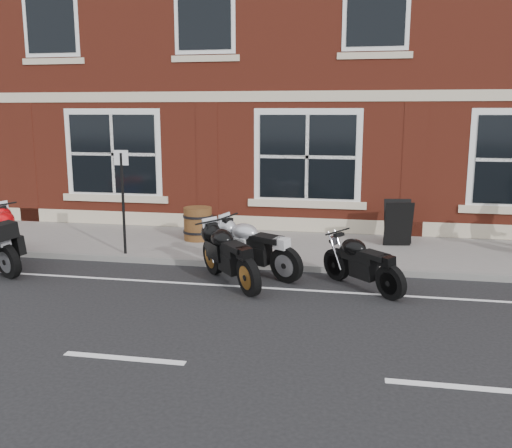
{
  "coord_description": "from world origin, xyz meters",
  "views": [
    {
      "loc": [
        2.89,
        -9.25,
        3.04
      ],
      "look_at": [
        0.8,
        1.6,
        0.86
      ],
      "focal_mm": 40.0,
      "sensor_mm": 36.0,
      "label": 1
    }
  ],
  "objects_px": {
    "moto_sport_black": "(230,253)",
    "moto_sport_silver": "(254,245)",
    "barrel_planter": "(198,224)",
    "a_board_sign": "(398,223)",
    "moto_sport_red": "(11,233)",
    "parking_sign": "(123,195)",
    "moto_naked_black": "(362,261)"
  },
  "relations": [
    {
      "from": "moto_sport_black",
      "to": "a_board_sign",
      "type": "relative_size",
      "value": 1.77
    },
    {
      "from": "moto_sport_silver",
      "to": "parking_sign",
      "type": "distance_m",
      "value": 3.04
    },
    {
      "from": "moto_sport_black",
      "to": "moto_sport_silver",
      "type": "bearing_deg",
      "value": 26.47
    },
    {
      "from": "a_board_sign",
      "to": "moto_sport_black",
      "type": "bearing_deg",
      "value": -143.88
    },
    {
      "from": "moto_sport_silver",
      "to": "a_board_sign",
      "type": "relative_size",
      "value": 1.94
    },
    {
      "from": "moto_sport_red",
      "to": "moto_naked_black",
      "type": "bearing_deg",
      "value": -43.24
    },
    {
      "from": "moto_sport_red",
      "to": "moto_sport_silver",
      "type": "distance_m",
      "value": 5.1
    },
    {
      "from": "moto_sport_black",
      "to": "moto_naked_black",
      "type": "relative_size",
      "value": 1.2
    },
    {
      "from": "moto_sport_silver",
      "to": "a_board_sign",
      "type": "height_order",
      "value": "a_board_sign"
    },
    {
      "from": "moto_sport_black",
      "to": "moto_sport_silver",
      "type": "height_order",
      "value": "moto_sport_silver"
    },
    {
      "from": "moto_sport_black",
      "to": "barrel_planter",
      "type": "height_order",
      "value": "moto_sport_black"
    },
    {
      "from": "moto_sport_silver",
      "to": "moto_naked_black",
      "type": "height_order",
      "value": "moto_sport_silver"
    },
    {
      "from": "moto_sport_silver",
      "to": "a_board_sign",
      "type": "xyz_separation_m",
      "value": [
        2.77,
        2.49,
        0.06
      ]
    },
    {
      "from": "moto_sport_black",
      "to": "a_board_sign",
      "type": "xyz_separation_m",
      "value": [
        3.07,
        3.14,
        0.06
      ]
    },
    {
      "from": "moto_sport_silver",
      "to": "parking_sign",
      "type": "bearing_deg",
      "value": 108.14
    },
    {
      "from": "a_board_sign",
      "to": "parking_sign",
      "type": "height_order",
      "value": "parking_sign"
    },
    {
      "from": "moto_sport_red",
      "to": "parking_sign",
      "type": "bearing_deg",
      "value": -24.08
    },
    {
      "from": "moto_sport_red",
      "to": "parking_sign",
      "type": "relative_size",
      "value": 0.86
    },
    {
      "from": "moto_naked_black",
      "to": "barrel_planter",
      "type": "height_order",
      "value": "barrel_planter"
    },
    {
      "from": "moto_sport_black",
      "to": "a_board_sign",
      "type": "bearing_deg",
      "value": 7.14
    },
    {
      "from": "moto_sport_silver",
      "to": "a_board_sign",
      "type": "distance_m",
      "value": 3.72
    },
    {
      "from": "a_board_sign",
      "to": "barrel_planter",
      "type": "xyz_separation_m",
      "value": [
        -4.52,
        -0.33,
        -0.12
      ]
    },
    {
      "from": "moto_naked_black",
      "to": "barrel_planter",
      "type": "distance_m",
      "value": 4.62
    },
    {
      "from": "moto_sport_red",
      "to": "barrel_planter",
      "type": "height_order",
      "value": "moto_sport_red"
    },
    {
      "from": "a_board_sign",
      "to": "moto_naked_black",
      "type": "bearing_deg",
      "value": -113.53
    },
    {
      "from": "barrel_planter",
      "to": "a_board_sign",
      "type": "bearing_deg",
      "value": 4.21
    },
    {
      "from": "a_board_sign",
      "to": "barrel_planter",
      "type": "height_order",
      "value": "a_board_sign"
    },
    {
      "from": "moto_sport_red",
      "to": "moto_sport_black",
      "type": "bearing_deg",
      "value": -46.87
    },
    {
      "from": "moto_sport_red",
      "to": "a_board_sign",
      "type": "height_order",
      "value": "a_board_sign"
    },
    {
      "from": "moto_sport_red",
      "to": "a_board_sign",
      "type": "xyz_separation_m",
      "value": [
        7.87,
        2.47,
        0.04
      ]
    },
    {
      "from": "barrel_planter",
      "to": "parking_sign",
      "type": "relative_size",
      "value": 0.35
    },
    {
      "from": "moto_sport_red",
      "to": "moto_sport_black",
      "type": "xyz_separation_m",
      "value": [
        4.79,
        -0.67,
        -0.03
      ]
    }
  ]
}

